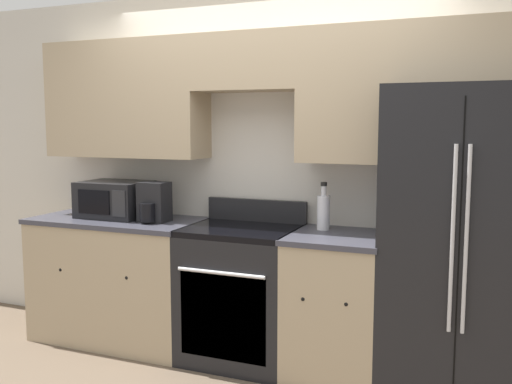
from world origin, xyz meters
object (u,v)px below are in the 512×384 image
at_px(refrigerator, 462,244).
at_px(bottle, 323,211).
at_px(oven_range, 241,293).
at_px(microwave, 115,199).

distance_m(refrigerator, bottle, 0.90).
xyz_separation_m(oven_range, microwave, (-1.07, 0.05, 0.60)).
relative_size(refrigerator, microwave, 3.73).
relative_size(oven_range, bottle, 3.43).
distance_m(refrigerator, microwave, 2.50).
bearing_deg(microwave, oven_range, -2.78).
bearing_deg(oven_range, microwave, 177.22).
distance_m(oven_range, microwave, 1.23).
bearing_deg(refrigerator, oven_range, -178.64).
relative_size(microwave, bottle, 1.56).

